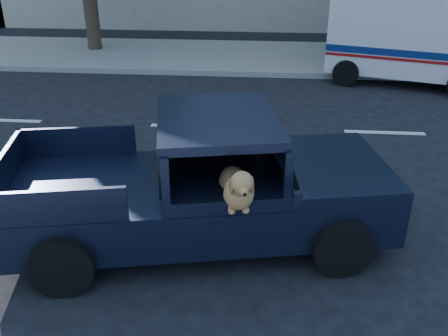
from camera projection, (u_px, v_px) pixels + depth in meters
The scene contains 5 objects.
ground at pixel (155, 211), 7.36m from camera, with size 120.00×120.00×0.00m, color black.
far_sidewalk at pixel (217, 56), 15.55m from camera, with size 60.00×4.00×0.15m, color gray.
lane_stripes at pixel (285, 129), 10.24m from camera, with size 21.60×0.14×0.01m, color silver, non-canonical shape.
pickup_truck at pixel (194, 201), 6.47m from camera, with size 5.09×2.87×1.72m.
mail_truck at pixel (406, 46), 12.91m from camera, with size 4.35×2.97×2.19m.
Camera 1 is at (1.57, -6.21, 3.83)m, focal length 40.00 mm.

